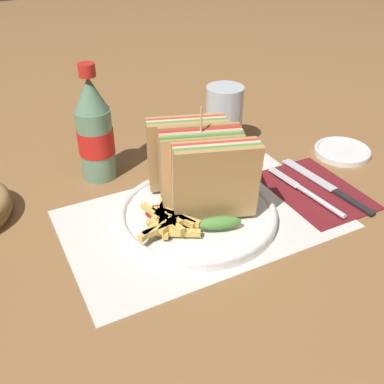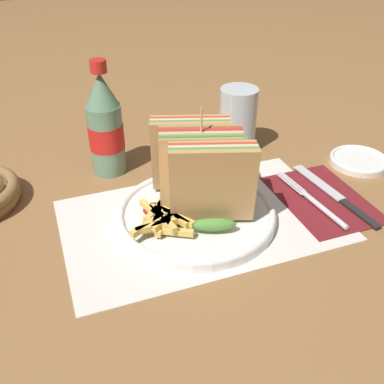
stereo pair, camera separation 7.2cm
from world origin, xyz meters
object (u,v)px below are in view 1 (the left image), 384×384
Objects in this scene: coke_bottle_near at (95,131)px; side_saucer at (342,151)px; knife at (327,185)px; plate_main at (198,213)px; club_sandwich at (201,169)px; fork at (312,195)px; glass_near at (224,123)px.

side_saucer is (0.46, -0.14, -0.08)m from coke_bottle_near.
coke_bottle_near is 0.49m from side_saucer.
knife is at bearing -143.67° from side_saucer.
side_saucer is (0.36, 0.06, -0.00)m from plate_main.
coke_bottle_near reaches higher than club_sandwich.
glass_near is at bearing 94.23° from fork.
club_sandwich is 0.25m from knife.
coke_bottle_near is (-0.35, 0.23, 0.08)m from knife.
fork is (0.20, -0.04, -0.00)m from plate_main.
plate_main is 2.29× the size of side_saucer.
fork reaches higher than knife.
fork is at bearing -80.67° from glass_near.
coke_bottle_near reaches higher than glass_near.
club_sandwich is 0.93× the size of coke_bottle_near.
knife is at bearing -10.20° from club_sandwich.
side_saucer is (0.16, 0.10, -0.00)m from fork.
glass_near is at bearing 106.22° from knife.
glass_near reaches higher than knife.
side_saucer is at bearing -34.14° from glass_near.
coke_bottle_near reaches higher than knife.
glass_near is 1.17× the size of side_saucer.
plate_main is 1.95× the size of glass_near.
knife is 0.14m from side_saucer.
plate_main is 1.39× the size of fork.
plate_main is 0.07m from club_sandwich.
fork is 0.87× the size of knife.
plate_main reaches higher than knife.
side_saucer is at bearing 26.44° from fork.
club_sandwich reaches higher than glass_near.
knife is (0.05, 0.02, -0.00)m from fork.
glass_near is at bearing 50.27° from plate_main.
knife is (0.25, -0.03, -0.00)m from plate_main.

